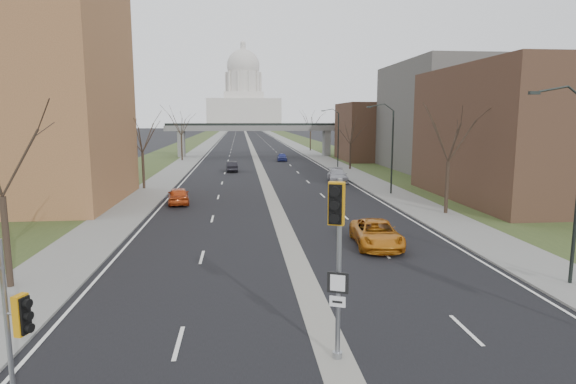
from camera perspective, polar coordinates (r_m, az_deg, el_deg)
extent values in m
plane|color=black|center=(15.55, 5.96, -19.86)|extent=(700.00, 700.00, 0.00)
cube|color=black|center=(163.55, -4.69, 6.14)|extent=(20.00, 600.00, 0.01)
cube|color=gray|center=(163.55, -4.69, 6.14)|extent=(1.20, 600.00, 0.02)
cube|color=gray|center=(164.19, -0.48, 6.20)|extent=(4.00, 600.00, 0.12)
cube|color=gray|center=(163.78, -8.92, 6.09)|extent=(4.00, 600.00, 0.12)
cube|color=#2A3A1B|center=(164.85, 1.61, 6.20)|extent=(8.00, 600.00, 0.10)
cube|color=#2A3A1B|center=(164.22, -11.02, 6.03)|extent=(8.00, 600.00, 0.10)
cube|color=brown|center=(49.33, 27.49, 6.12)|extent=(16.00, 20.00, 12.00)
cube|color=#504F4A|center=(72.27, 19.82, 8.31)|extent=(18.00, 22.00, 15.00)
cube|color=brown|center=(87.01, 11.01, 7.01)|extent=(14.00, 14.00, 10.00)
cube|color=slate|center=(94.15, -12.52, 5.56)|extent=(1.20, 2.50, 5.00)
cube|color=slate|center=(94.99, 4.58, 5.77)|extent=(1.20, 2.50, 5.00)
cube|color=slate|center=(93.42, -3.95, 7.56)|extent=(34.00, 3.00, 1.00)
cube|color=black|center=(93.41, -3.96, 7.99)|extent=(34.00, 0.15, 0.50)
cube|color=silver|center=(333.38, -5.25, 9.18)|extent=(48.00, 42.00, 20.00)
cube|color=silver|center=(333.68, -5.28, 11.24)|extent=(26.00, 26.00, 5.00)
cylinder|color=silver|center=(334.20, -5.30, 12.78)|extent=(22.00, 22.00, 14.00)
sphere|color=silver|center=(335.15, -5.32, 14.66)|extent=(22.00, 22.00, 22.00)
cylinder|color=silver|center=(336.53, -5.35, 16.60)|extent=(3.60, 3.60, 4.50)
cube|color=black|center=(22.98, 27.33, 10.38)|extent=(0.45, 0.18, 0.14)
cylinder|color=black|center=(47.78, 12.25, 4.59)|extent=(0.16, 0.16, 8.00)
cube|color=black|center=(47.02, 9.71, 9.91)|extent=(0.45, 0.18, 0.14)
cylinder|color=black|center=(72.92, 5.96, 6.12)|extent=(0.16, 0.16, 8.00)
cube|color=black|center=(72.42, 4.21, 9.57)|extent=(0.45, 0.18, 0.14)
cylinder|color=#382B21|center=(24.23, -30.38, -5.14)|extent=(0.28, 0.28, 4.00)
cylinder|color=#382B21|center=(52.63, -16.77, 2.46)|extent=(0.28, 0.28, 3.75)
cylinder|color=#382B21|center=(86.11, -12.48, 5.11)|extent=(0.28, 0.28, 4.25)
cylinder|color=#382B21|center=(39.11, 18.31, 0.51)|extent=(0.28, 0.28, 4.00)
cylinder|color=#382B21|center=(70.39, 7.38, 4.16)|extent=(0.28, 0.28, 3.50)
cylinder|color=#382B21|center=(109.63, 2.67, 6.05)|extent=(0.28, 0.28, 4.25)
cylinder|color=gray|center=(14.05, -30.28, -13.96)|extent=(0.12, 0.12, 4.59)
cube|color=#C7830B|center=(13.60, -29.07, -12.62)|extent=(0.46, 0.47, 1.02)
cylinder|color=gray|center=(14.89, 6.04, -9.30)|extent=(0.15, 0.15, 5.67)
cylinder|color=gray|center=(15.94, 5.87, -18.65)|extent=(0.31, 0.31, 0.22)
cube|color=#C7830B|center=(13.84, 5.76, -1.37)|extent=(0.59, 0.58, 1.25)
cube|color=black|center=(14.99, 6.02, -10.49)|extent=(0.62, 0.29, 0.65)
cube|color=silver|center=(15.20, 5.98, -12.62)|extent=(0.47, 0.23, 0.33)
imported|color=#B54014|center=(42.98, -12.86, -0.40)|extent=(2.36, 4.61, 1.50)
imported|color=black|center=(67.90, -6.69, 3.01)|extent=(1.80, 4.31, 1.39)
imported|color=#BC6A14|center=(28.67, 10.43, -4.87)|extent=(2.89, 5.57, 1.50)
imported|color=#ABABB2|center=(56.67, 5.88, 1.96)|extent=(2.58, 5.39, 1.52)
imported|color=navy|center=(83.92, -0.70, 4.17)|extent=(1.91, 4.24, 1.41)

